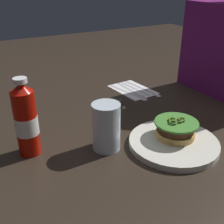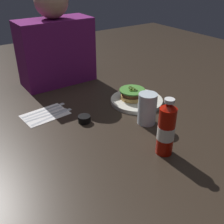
{
  "view_description": "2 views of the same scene",
  "coord_description": "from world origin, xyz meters",
  "px_view_note": "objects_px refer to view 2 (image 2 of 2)",
  "views": [
    {
      "loc": [
        0.63,
        -0.35,
        0.42
      ],
      "look_at": [
        -0.01,
        0.01,
        0.06
      ],
      "focal_mm": 45.0,
      "sensor_mm": 36.0,
      "label": 1
    },
    {
      "loc": [
        -0.59,
        -0.75,
        0.58
      ],
      "look_at": [
        -0.06,
        0.03,
        0.05
      ],
      "focal_mm": 42.97,
      "sensor_mm": 36.0,
      "label": 2
    }
  ],
  "objects_px": {
    "burger_sandwich": "(132,94)",
    "butter_knife": "(54,115)",
    "ketchup_bottle": "(166,129)",
    "dinner_plate": "(137,101)",
    "diner_person": "(56,44)",
    "spoon_utensil": "(50,111)",
    "water_glass": "(147,109)",
    "napkin": "(45,115)",
    "condiment_cup": "(84,119)",
    "fork_utensil": "(51,114)",
    "steak_knife": "(46,109)"
  },
  "relations": [
    {
      "from": "ketchup_bottle",
      "to": "napkin",
      "type": "bearing_deg",
      "value": 116.48
    },
    {
      "from": "ketchup_bottle",
      "to": "spoon_utensil",
      "type": "height_order",
      "value": "ketchup_bottle"
    },
    {
      "from": "steak_knife",
      "to": "diner_person",
      "type": "xyz_separation_m",
      "value": [
        0.18,
        0.26,
        0.2
      ]
    },
    {
      "from": "burger_sandwich",
      "to": "diner_person",
      "type": "distance_m",
      "value": 0.49
    },
    {
      "from": "diner_person",
      "to": "condiment_cup",
      "type": "bearing_deg",
      "value": -101.99
    },
    {
      "from": "water_glass",
      "to": "spoon_utensil",
      "type": "xyz_separation_m",
      "value": [
        -0.29,
        0.31,
        -0.06
      ]
    },
    {
      "from": "dinner_plate",
      "to": "ketchup_bottle",
      "type": "bearing_deg",
      "value": -114.88
    },
    {
      "from": "burger_sandwich",
      "to": "napkin",
      "type": "distance_m",
      "value": 0.41
    },
    {
      "from": "condiment_cup",
      "to": "spoon_utensil",
      "type": "bearing_deg",
      "value": 117.29
    },
    {
      "from": "burger_sandwich",
      "to": "ketchup_bottle",
      "type": "height_order",
      "value": "ketchup_bottle"
    },
    {
      "from": "burger_sandwich",
      "to": "diner_person",
      "type": "xyz_separation_m",
      "value": [
        -0.18,
        0.42,
        0.17
      ]
    },
    {
      "from": "dinner_plate",
      "to": "ketchup_bottle",
      "type": "distance_m",
      "value": 0.39
    },
    {
      "from": "ketchup_bottle",
      "to": "diner_person",
      "type": "bearing_deg",
      "value": 92.32
    },
    {
      "from": "fork_utensil",
      "to": "diner_person",
      "type": "distance_m",
      "value": 0.42
    },
    {
      "from": "napkin",
      "to": "diner_person",
      "type": "distance_m",
      "value": 0.42
    },
    {
      "from": "condiment_cup",
      "to": "butter_knife",
      "type": "xyz_separation_m",
      "value": [
        -0.08,
        0.11,
        -0.01
      ]
    },
    {
      "from": "ketchup_bottle",
      "to": "napkin",
      "type": "xyz_separation_m",
      "value": [
        -0.24,
        0.48,
        -0.09
      ]
    },
    {
      "from": "napkin",
      "to": "ketchup_bottle",
      "type": "bearing_deg",
      "value": -63.52
    },
    {
      "from": "condiment_cup",
      "to": "butter_knife",
      "type": "bearing_deg",
      "value": 125.93
    },
    {
      "from": "water_glass",
      "to": "napkin",
      "type": "relative_size",
      "value": 0.68
    },
    {
      "from": "napkin",
      "to": "diner_person",
      "type": "xyz_separation_m",
      "value": [
        0.21,
        0.31,
        0.21
      ]
    },
    {
      "from": "burger_sandwich",
      "to": "butter_knife",
      "type": "distance_m",
      "value": 0.37
    },
    {
      "from": "condiment_cup",
      "to": "water_glass",
      "type": "bearing_deg",
      "value": -35.62
    },
    {
      "from": "water_glass",
      "to": "condiment_cup",
      "type": "xyz_separation_m",
      "value": [
        -0.21,
        0.15,
        -0.05
      ]
    },
    {
      "from": "steak_knife",
      "to": "diner_person",
      "type": "distance_m",
      "value": 0.38
    },
    {
      "from": "dinner_plate",
      "to": "condiment_cup",
      "type": "xyz_separation_m",
      "value": [
        -0.29,
        -0.02,
        0.01
      ]
    },
    {
      "from": "water_glass",
      "to": "fork_utensil",
      "type": "distance_m",
      "value": 0.42
    },
    {
      "from": "napkin",
      "to": "fork_utensil",
      "type": "distance_m",
      "value": 0.02
    },
    {
      "from": "water_glass",
      "to": "dinner_plate",
      "type": "bearing_deg",
      "value": 63.46
    },
    {
      "from": "water_glass",
      "to": "steak_knife",
      "type": "xyz_separation_m",
      "value": [
        -0.3,
        0.34,
        -0.06
      ]
    },
    {
      "from": "napkin",
      "to": "butter_knife",
      "type": "relative_size",
      "value": 0.94
    },
    {
      "from": "diner_person",
      "to": "ketchup_bottle",
      "type": "bearing_deg",
      "value": -87.68
    },
    {
      "from": "fork_utensil",
      "to": "steak_knife",
      "type": "height_order",
      "value": "same"
    },
    {
      "from": "burger_sandwich",
      "to": "spoon_utensil",
      "type": "bearing_deg",
      "value": 160.12
    },
    {
      "from": "ketchup_bottle",
      "to": "water_glass",
      "type": "distance_m",
      "value": 0.2
    },
    {
      "from": "water_glass",
      "to": "diner_person",
      "type": "height_order",
      "value": "diner_person"
    },
    {
      "from": "fork_utensil",
      "to": "steak_knife",
      "type": "distance_m",
      "value": 0.05
    },
    {
      "from": "butter_knife",
      "to": "diner_person",
      "type": "height_order",
      "value": "diner_person"
    },
    {
      "from": "burger_sandwich",
      "to": "water_glass",
      "type": "xyz_separation_m",
      "value": [
        -0.07,
        -0.18,
        0.02
      ]
    },
    {
      "from": "dinner_plate",
      "to": "ketchup_bottle",
      "type": "xyz_separation_m",
      "value": [
        -0.16,
        -0.35,
        0.09
      ]
    },
    {
      "from": "fork_utensil",
      "to": "spoon_utensil",
      "type": "relative_size",
      "value": 1.04
    },
    {
      "from": "burger_sandwich",
      "to": "ketchup_bottle",
      "type": "distance_m",
      "value": 0.4
    },
    {
      "from": "condiment_cup",
      "to": "napkin",
      "type": "distance_m",
      "value": 0.19
    },
    {
      "from": "butter_knife",
      "to": "condiment_cup",
      "type": "bearing_deg",
      "value": -54.07
    },
    {
      "from": "dinner_plate",
      "to": "diner_person",
      "type": "height_order",
      "value": "diner_person"
    },
    {
      "from": "water_glass",
      "to": "napkin",
      "type": "xyz_separation_m",
      "value": [
        -0.32,
        0.3,
        -0.06
      ]
    },
    {
      "from": "ketchup_bottle",
      "to": "diner_person",
      "type": "relative_size",
      "value": 0.42
    },
    {
      "from": "butter_knife",
      "to": "dinner_plate",
      "type": "bearing_deg",
      "value": -14.82
    },
    {
      "from": "steak_knife",
      "to": "spoon_utensil",
      "type": "bearing_deg",
      "value": -78.82
    },
    {
      "from": "burger_sandwich",
      "to": "diner_person",
      "type": "height_order",
      "value": "diner_person"
    }
  ]
}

